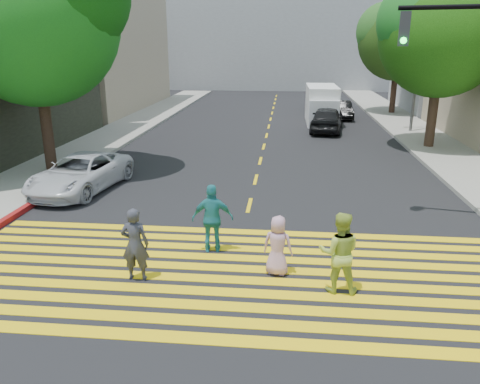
# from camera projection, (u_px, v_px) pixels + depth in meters

# --- Properties ---
(ground) EXTENTS (120.00, 120.00, 0.00)m
(ground) POSITION_uv_depth(u_px,v_px,m) (225.00, 304.00, 9.35)
(ground) COLOR black
(sidewalk_left) EXTENTS (3.00, 40.00, 0.15)m
(sidewalk_left) POSITION_uv_depth(u_px,v_px,m) (141.00, 121.00, 31.00)
(sidewalk_left) COLOR gray
(sidewalk_left) RESTS_ON ground
(sidewalk_right) EXTENTS (3.00, 60.00, 0.15)m
(sidewalk_right) POSITION_uv_depth(u_px,v_px,m) (438.00, 149.00, 22.74)
(sidewalk_right) COLOR gray
(sidewalk_right) RESTS_ON ground
(curb_red) EXTENTS (0.20, 8.00, 0.16)m
(curb_red) POSITION_uv_depth(u_px,v_px,m) (45.00, 196.00, 15.68)
(curb_red) COLOR maroon
(curb_red) RESTS_ON ground
(crosswalk) EXTENTS (13.40, 5.30, 0.01)m
(crosswalk) POSITION_uv_depth(u_px,v_px,m) (232.00, 274.00, 10.56)
(crosswalk) COLOR yellow
(crosswalk) RESTS_ON ground
(lane_line) EXTENTS (0.12, 34.40, 0.01)m
(lane_line) POSITION_uv_depth(u_px,v_px,m) (270.00, 123.00, 30.68)
(lane_line) COLOR yellow
(lane_line) RESTS_ON ground
(building_left_tan) EXTENTS (12.00, 16.00, 10.00)m
(building_left_tan) POSITION_uv_depth(u_px,v_px,m) (66.00, 43.00, 35.91)
(building_left_tan) COLOR tan
(building_left_tan) RESTS_ON ground
(building_right_grey) EXTENTS (10.00, 10.00, 10.00)m
(building_right_grey) POSITION_uv_depth(u_px,v_px,m) (476.00, 43.00, 34.84)
(building_right_grey) COLOR gray
(building_right_grey) RESTS_ON ground
(backdrop_block) EXTENTS (30.00, 8.00, 12.00)m
(backdrop_block) POSITION_uv_depth(u_px,v_px,m) (280.00, 34.00, 53.04)
(backdrop_block) COLOR gray
(backdrop_block) RESTS_ON ground
(tree_left) EXTENTS (7.85, 7.49, 9.10)m
(tree_left) POSITION_uv_depth(u_px,v_px,m) (35.00, 10.00, 17.05)
(tree_left) COLOR black
(tree_left) RESTS_ON ground
(tree_right_near) EXTENTS (6.53, 6.00, 8.40)m
(tree_right_near) POSITION_uv_depth(u_px,v_px,m) (445.00, 27.00, 21.39)
(tree_right_near) COLOR black
(tree_right_near) RESTS_ON ground
(tree_right_far) EXTENTS (6.87, 6.50, 8.17)m
(tree_right_far) POSITION_uv_depth(u_px,v_px,m) (400.00, 35.00, 32.61)
(tree_right_far) COLOR black
(tree_right_far) RESTS_ON ground
(pedestrian_man) EXTENTS (0.62, 0.42, 1.65)m
(pedestrian_man) POSITION_uv_depth(u_px,v_px,m) (135.00, 244.00, 10.11)
(pedestrian_man) COLOR #31323C
(pedestrian_man) RESTS_ON ground
(pedestrian_woman) EXTENTS (0.89, 0.71, 1.75)m
(pedestrian_woman) POSITION_uv_depth(u_px,v_px,m) (339.00, 253.00, 9.59)
(pedestrian_woman) COLOR #A5BE43
(pedestrian_woman) RESTS_ON ground
(pedestrian_child) EXTENTS (0.75, 0.57, 1.37)m
(pedestrian_child) POSITION_uv_depth(u_px,v_px,m) (278.00, 245.00, 10.39)
(pedestrian_child) COLOR #BC8CA5
(pedestrian_child) RESTS_ON ground
(pedestrian_extra) EXTENTS (1.06, 0.54, 1.73)m
(pedestrian_extra) POSITION_uv_depth(u_px,v_px,m) (213.00, 218.00, 11.49)
(pedestrian_extra) COLOR teal
(pedestrian_extra) RESTS_ON ground
(white_sedan) EXTENTS (2.73, 4.79, 1.26)m
(white_sedan) POSITION_uv_depth(u_px,v_px,m) (81.00, 173.00, 16.39)
(white_sedan) COLOR silver
(white_sedan) RESTS_ON ground
(dark_car_near) EXTENTS (2.33, 4.56, 1.49)m
(dark_car_near) POSITION_uv_depth(u_px,v_px,m) (327.00, 119.00, 27.38)
(dark_car_near) COLOR black
(dark_car_near) RESTS_ON ground
(silver_car) EXTENTS (2.20, 4.50, 1.26)m
(silver_car) POSITION_uv_depth(u_px,v_px,m) (319.00, 101.00, 36.79)
(silver_car) COLOR #A2A2A2
(silver_car) RESTS_ON ground
(dark_car_parked) EXTENTS (1.36, 3.69, 1.21)m
(dark_car_parked) POSITION_uv_depth(u_px,v_px,m) (341.00, 110.00, 32.22)
(dark_car_parked) COLOR black
(dark_car_parked) RESTS_ON ground
(white_van) EXTENTS (1.91, 5.01, 2.36)m
(white_van) POSITION_uv_depth(u_px,v_px,m) (322.00, 106.00, 30.27)
(white_van) COLOR white
(white_van) RESTS_ON ground
(street_lamp) EXTENTS (2.08, 0.47, 9.19)m
(street_lamp) POSITION_uv_depth(u_px,v_px,m) (417.00, 38.00, 25.49)
(street_lamp) COLOR #5C5C5D
(street_lamp) RESTS_ON ground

